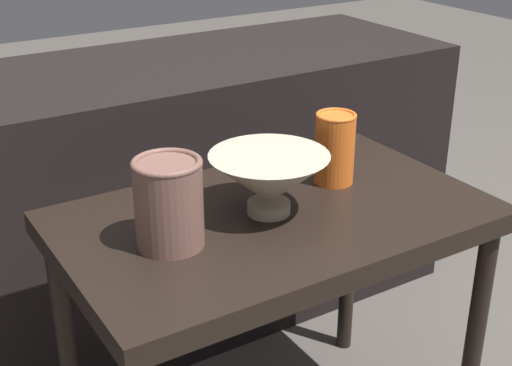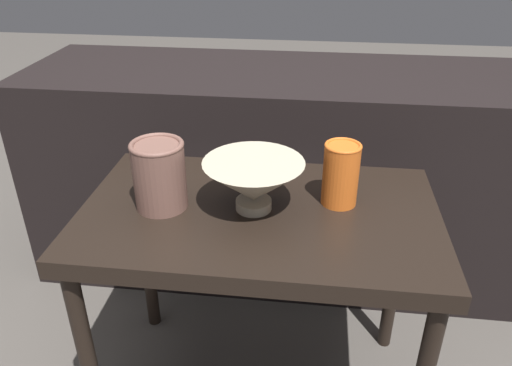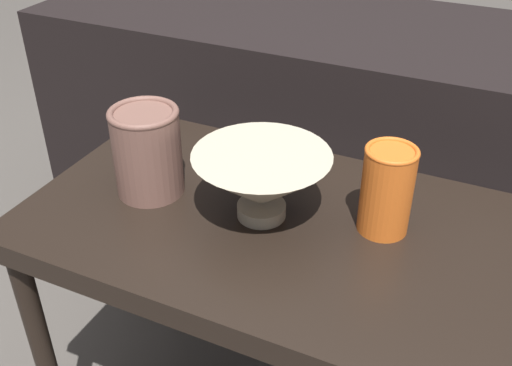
% 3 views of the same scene
% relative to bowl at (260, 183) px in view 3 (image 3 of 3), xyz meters
% --- Properties ---
extents(table, '(0.76, 0.46, 0.55)m').
position_rel_bowl_xyz_m(table, '(0.01, 0.00, -0.13)').
color(table, black).
rests_on(table, ground_plane).
extents(couch_backdrop, '(1.57, 0.50, 0.68)m').
position_rel_bowl_xyz_m(couch_backdrop, '(0.01, 0.58, -0.27)').
color(couch_backdrop, black).
rests_on(couch_backdrop, ground_plane).
extents(bowl, '(0.21, 0.21, 0.11)m').
position_rel_bowl_xyz_m(bowl, '(0.00, 0.00, 0.00)').
color(bowl, '#B2A88E').
rests_on(bowl, table).
extents(vase_textured_left, '(0.11, 0.11, 0.15)m').
position_rel_bowl_xyz_m(vase_textured_left, '(-0.20, -0.01, 0.01)').
color(vase_textured_left, brown).
rests_on(vase_textured_left, table).
extents(vase_colorful_right, '(0.08, 0.08, 0.14)m').
position_rel_bowl_xyz_m(vase_colorful_right, '(0.18, 0.05, 0.01)').
color(vase_colorful_right, orange).
rests_on(vase_colorful_right, table).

